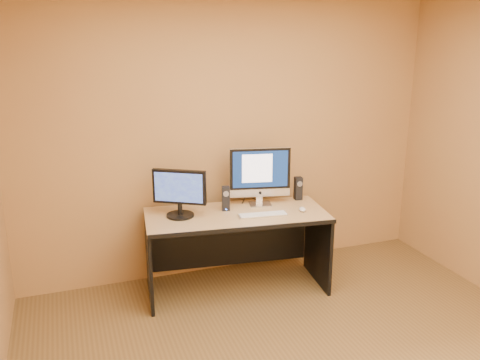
# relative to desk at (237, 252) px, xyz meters

# --- Properties ---
(walls) EXTENTS (4.00, 4.00, 2.60)m
(walls) POSITION_rel_desk_xyz_m (0.11, -1.52, 0.94)
(walls) COLOR olive
(walls) RESTS_ON ground
(desk) EXTENTS (1.64, 0.87, 0.73)m
(desk) POSITION_rel_desk_xyz_m (0.00, 0.00, 0.00)
(desk) COLOR tan
(desk) RESTS_ON ground
(imac) EXTENTS (0.59, 0.32, 0.54)m
(imac) POSITION_rel_desk_xyz_m (0.28, 0.15, 0.63)
(imac) COLOR #BCBCC1
(imac) RESTS_ON desk
(second_monitor) EXTENTS (0.53, 0.44, 0.41)m
(second_monitor) POSITION_rel_desk_xyz_m (-0.48, 0.10, 0.57)
(second_monitor) COLOR black
(second_monitor) RESTS_ON desk
(speaker_left) EXTENTS (0.08, 0.08, 0.22)m
(speaker_left) POSITION_rel_desk_xyz_m (-0.06, 0.12, 0.47)
(speaker_left) COLOR black
(speaker_left) RESTS_ON desk
(speaker_right) EXTENTS (0.07, 0.08, 0.22)m
(speaker_right) POSITION_rel_desk_xyz_m (0.68, 0.18, 0.47)
(speaker_right) COLOR black
(speaker_right) RESTS_ON desk
(keyboard) EXTENTS (0.43, 0.16, 0.02)m
(keyboard) POSITION_rel_desk_xyz_m (0.20, -0.13, 0.37)
(keyboard) COLOR silver
(keyboard) RESTS_ON desk
(mouse) EXTENTS (0.08, 0.11, 0.04)m
(mouse) POSITION_rel_desk_xyz_m (0.57, -0.14, 0.38)
(mouse) COLOR silver
(mouse) RESTS_ON desk
(cable_a) EXTENTS (0.07, 0.21, 0.01)m
(cable_a) POSITION_rel_desk_xyz_m (0.31, 0.24, 0.37)
(cable_a) COLOR black
(cable_a) RESTS_ON desk
(cable_b) EXTENTS (0.09, 0.16, 0.01)m
(cable_b) POSITION_rel_desk_xyz_m (0.18, 0.30, 0.37)
(cable_b) COLOR black
(cable_b) RESTS_ON desk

